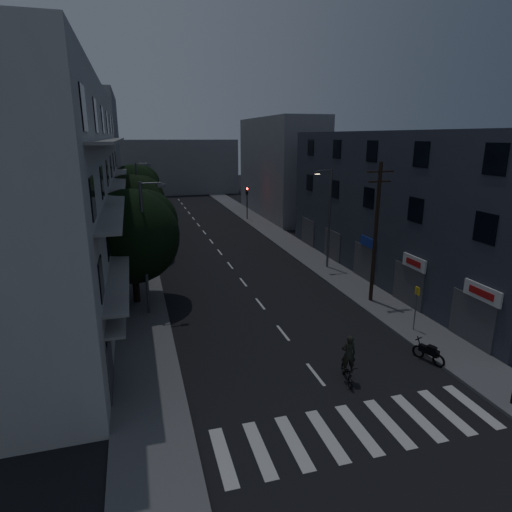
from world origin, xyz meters
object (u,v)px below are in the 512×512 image
motorcycle (429,353)px  cyclist (348,366)px  utility_pole (376,230)px  bus_stop_sign (416,301)px

motorcycle → cyclist: cyclist is taller
motorcycle → utility_pole: bearing=60.7°
bus_stop_sign → cyclist: bearing=-149.5°
utility_pole → bus_stop_sign: bearing=-90.5°
bus_stop_sign → motorcycle: 3.60m
bus_stop_sign → cyclist: (-5.97, -3.51, -1.13)m
bus_stop_sign → cyclist: size_ratio=1.12×
utility_pole → cyclist: (-6.01, -8.19, -4.11)m
motorcycle → cyclist: (-4.64, -0.49, 0.31)m
utility_pole → motorcycle: 8.98m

